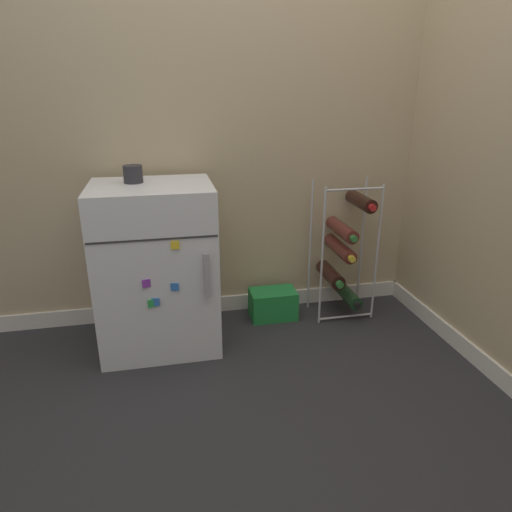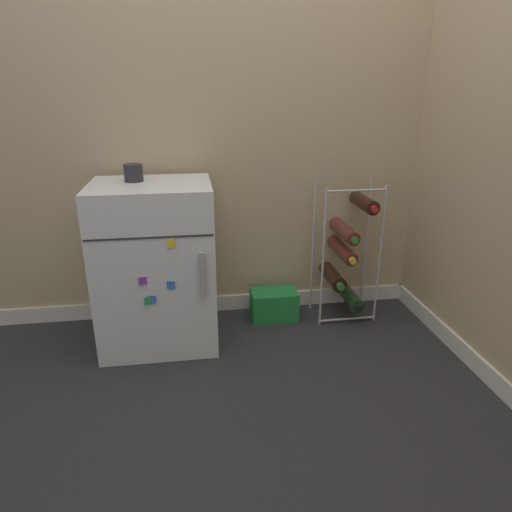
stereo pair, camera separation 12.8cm
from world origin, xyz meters
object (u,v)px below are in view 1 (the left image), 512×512
at_px(mini_fridge, 157,268).
at_px(fridge_top_cup, 133,174).
at_px(soda_box, 273,304).
at_px(wine_rack, 343,252).

relative_size(mini_fridge, fridge_top_cup, 9.30).
xyz_separation_m(mini_fridge, fridge_top_cup, (-0.07, 0.06, 0.45)).
relative_size(mini_fridge, soda_box, 3.18).
height_order(mini_fridge, soda_box, mini_fridge).
distance_m(soda_box, fridge_top_cup, 1.04).
xyz_separation_m(soda_box, fridge_top_cup, (-0.69, -0.08, 0.77)).
distance_m(mini_fridge, soda_box, 0.71).
bearing_deg(mini_fridge, fridge_top_cup, 142.72).
bearing_deg(soda_box, mini_fridge, -167.33).
xyz_separation_m(mini_fridge, wine_rack, (1.01, 0.12, -0.03)).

